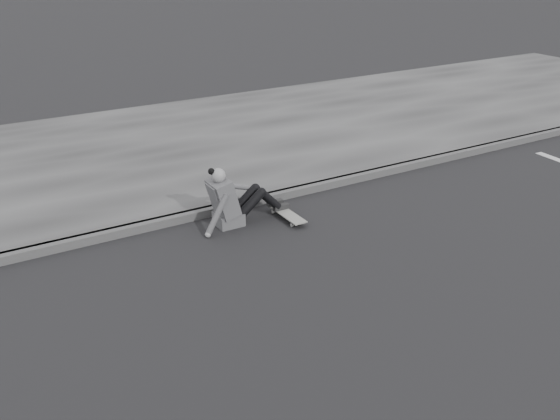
{
  "coord_description": "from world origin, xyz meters",
  "views": [
    {
      "loc": [
        -5.79,
        -4.99,
        3.75
      ],
      "look_at": [
        -2.08,
        1.25,
        0.5
      ],
      "focal_mm": 40.0,
      "sensor_mm": 36.0,
      "label": 1
    }
  ],
  "objects": [
    {
      "name": "skateboard",
      "position": [
        -1.58,
        1.9,
        0.07
      ],
      "size": [
        0.2,
        0.78,
        0.09
      ],
      "color": "#9B9B96",
      "rests_on": "ground"
    },
    {
      "name": "curb",
      "position": [
        0.0,
        2.58,
        0.06
      ],
      "size": [
        24.0,
        0.16,
        0.12
      ],
      "primitive_type": "cube",
      "color": "#464646",
      "rests_on": "ground"
    },
    {
      "name": "seated_woman",
      "position": [
        -2.31,
        2.15,
        0.36
      ],
      "size": [
        1.38,
        0.46,
        0.88
      ],
      "color": "#4F4F52",
      "rests_on": "ground"
    },
    {
      "name": "sidewalk",
      "position": [
        0.0,
        5.6,
        0.06
      ],
      "size": [
        24.0,
        6.0,
        0.12
      ],
      "primitive_type": "cube",
      "color": "#3C3C3C",
      "rests_on": "ground"
    },
    {
      "name": "ground",
      "position": [
        0.0,
        0.0,
        0.0
      ],
      "size": [
        80.0,
        80.0,
        0.0
      ],
      "primitive_type": "plane",
      "color": "black",
      "rests_on": "ground"
    }
  ]
}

